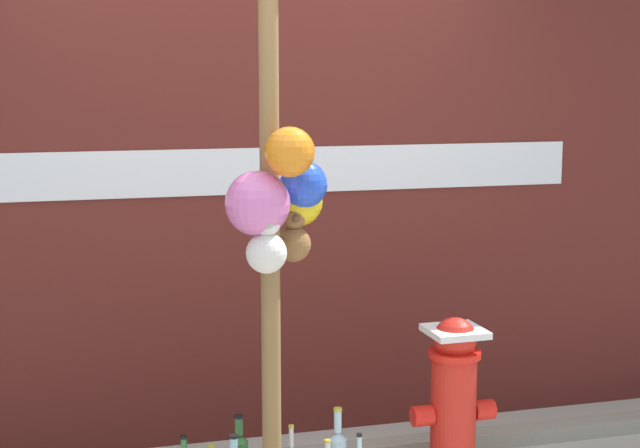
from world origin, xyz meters
TOP-DOWN VIEW (x-y plane):
  - building_wall at (-0.00, 1.38)m, footprint 10.00×0.21m
  - memorial_post at (-0.06, 0.31)m, footprint 0.48×0.45m
  - fire_hydrant at (0.80, 0.54)m, footprint 0.39×0.25m

SIDE VIEW (x-z plane):
  - fire_hydrant at x=0.80m, z-range 0.02..0.79m
  - memorial_post at x=-0.06m, z-range 0.20..2.87m
  - building_wall at x=0.00m, z-range 0.00..3.35m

